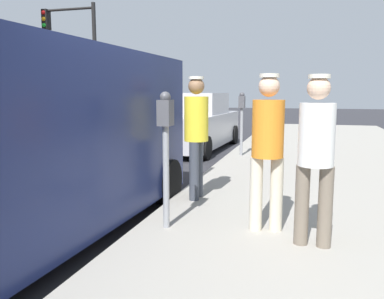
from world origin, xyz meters
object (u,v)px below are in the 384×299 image
object	(u,v)px
pedestrian_in_white	(316,150)
parked_sedan_ahead	(193,124)
pedestrian_in_orange	(268,142)
parking_meter_near	(166,137)
pedestrian_in_yellow	(196,129)
traffic_light_corner	(76,47)
parked_van	(9,141)
parking_meter_far	(242,113)

from	to	relation	value
pedestrian_in_white	parked_sedan_ahead	xyz separation A→B (m)	(-3.27, 7.13, -0.36)
pedestrian_in_orange	parking_meter_near	bearing A→B (deg)	-168.89
pedestrian_in_orange	pedestrian_in_yellow	distance (m)	1.53
pedestrian_in_white	parked_sedan_ahead	size ratio (longest dim) A/B	0.38
pedestrian_in_yellow	pedestrian_in_orange	bearing A→B (deg)	-44.58
parking_meter_near	traffic_light_corner	bearing A→B (deg)	126.13
parked_van	pedestrian_in_yellow	bearing A→B (deg)	52.50
parking_meter_far	pedestrian_in_orange	bearing A→B (deg)	-78.07
parking_meter_near	pedestrian_in_white	xyz separation A→B (m)	(1.57, -0.10, -0.07)
parking_meter_far	pedestrian_in_white	world-z (taller)	pedestrian_in_white
pedestrian_in_yellow	parked_van	bearing A→B (deg)	-127.50
parked_sedan_ahead	traffic_light_corner	world-z (taller)	traffic_light_corner
pedestrian_in_yellow	parked_van	size ratio (longest dim) A/B	0.33
parking_meter_near	parked_sedan_ahead	world-z (taller)	parking_meter_near
pedestrian_in_white	pedestrian_in_orange	size ratio (longest dim) A/B	0.98
pedestrian_in_white	parked_sedan_ahead	distance (m)	7.86
pedestrian_in_white	parked_van	distance (m)	3.12
parked_sedan_ahead	pedestrian_in_white	bearing A→B (deg)	-65.40
parking_meter_near	pedestrian_in_white	size ratio (longest dim) A/B	0.91
pedestrian_in_orange	traffic_light_corner	xyz separation A→B (m)	(-8.71, 10.23, 2.39)
pedestrian_in_white	traffic_light_corner	world-z (taller)	traffic_light_corner
parking_meter_near	pedestrian_in_orange	bearing A→B (deg)	11.11
traffic_light_corner	pedestrian_in_white	bearing A→B (deg)	-48.90
pedestrian_in_white	parked_van	size ratio (longest dim) A/B	0.32
parking_meter_near	pedestrian_in_white	bearing A→B (deg)	-3.62
parking_meter_far	pedestrian_in_yellow	size ratio (longest dim) A/B	0.88
parking_meter_far	pedestrian_in_orange	xyz separation A→B (m)	(1.08, -5.13, -0.05)
pedestrian_in_white	pedestrian_in_orange	distance (m)	0.58
parking_meter_near	parking_meter_far	distance (m)	5.34
parking_meter_far	traffic_light_corner	bearing A→B (deg)	146.23
pedestrian_in_orange	parked_van	world-z (taller)	parked_van
parking_meter_near	parked_sedan_ahead	distance (m)	7.25
pedestrian_in_white	traffic_light_corner	bearing A→B (deg)	131.10
parking_meter_far	pedestrian_in_orange	world-z (taller)	pedestrian_in_orange
parking_meter_near	pedestrian_in_orange	xyz separation A→B (m)	(1.08, 0.21, -0.05)
pedestrian_in_orange	traffic_light_corner	distance (m)	13.64
parked_van	parked_sedan_ahead	xyz separation A→B (m)	(-0.19, 7.69, -0.41)
pedestrian_in_yellow	pedestrian_in_white	bearing A→B (deg)	-41.28
parked_sedan_ahead	parked_van	bearing A→B (deg)	-88.56
parking_meter_near	traffic_light_corner	world-z (taller)	traffic_light_corner
parked_van	parked_sedan_ahead	size ratio (longest dim) A/B	1.18
pedestrian_in_white	pedestrian_in_orange	xyz separation A→B (m)	(-0.49, 0.31, 0.02)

